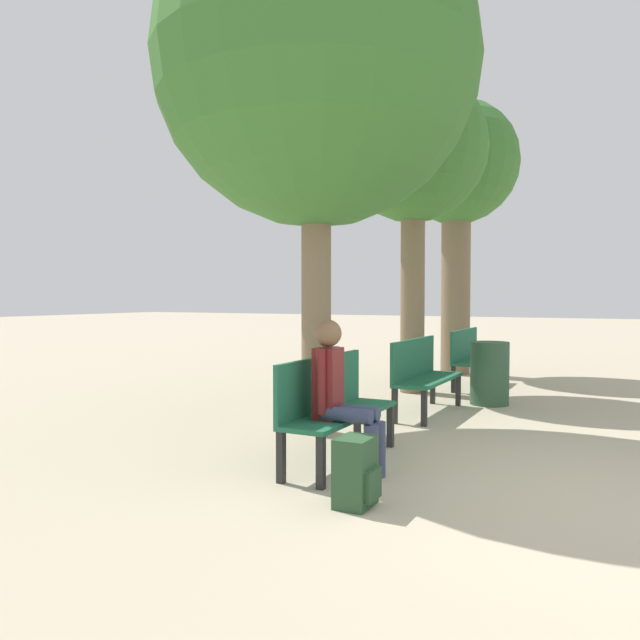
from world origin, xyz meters
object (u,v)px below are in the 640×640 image
backpack (356,472)px  trash_bin (490,373)px  bench_row_2 (471,354)px  tree_row_0 (316,65)px  tree_row_2 (457,171)px  tree_row_1 (413,153)px  person_seated (341,392)px  bench_row_0 (332,402)px  bench_row_1 (422,371)px

backpack → trash_bin: trash_bin is taller
bench_row_2 → trash_bin: bench_row_2 is taller
backpack → trash_bin: (-0.05, 4.64, 0.19)m
backpack → trash_bin: 4.64m
bench_row_2 → tree_row_0: (-0.67, -4.19, 3.41)m
tree_row_0 → tree_row_2: size_ratio=1.10×
tree_row_1 → person_seated: (0.91, -4.54, -2.99)m
bench_row_2 → tree_row_2: tree_row_2 is taller
bench_row_0 → tree_row_2: (-0.67, 6.76, 3.30)m
bench_row_1 → tree_row_2: tree_row_2 is taller
tree_row_0 → person_seated: tree_row_0 is taller
bench_row_2 → person_seated: person_seated is taller
backpack → trash_bin: bearing=90.6°
bench_row_2 → tree_row_1: 3.35m
bench_row_0 → bench_row_2: bearing=90.0°
tree_row_1 → bench_row_0: bearing=-80.9°
bench_row_2 → backpack: bench_row_2 is taller
tree_row_1 → tree_row_2: (-0.00, 2.54, 0.17)m
backpack → tree_row_2: bearing=99.9°
tree_row_0 → tree_row_1: (-0.00, 3.22, -0.27)m
bench_row_2 → tree_row_1: size_ratio=0.33×
bench_row_1 → tree_row_1: size_ratio=0.33×
tree_row_1 → tree_row_2: tree_row_2 is taller
bench_row_0 → tree_row_2: bearing=95.7°
bench_row_2 → person_seated: 5.51m
bench_row_2 → person_seated: size_ratio=1.24×
bench_row_1 → bench_row_0: bearing=-90.0°
bench_row_1 → person_seated: 2.92m
tree_row_1 → trash_bin: 3.54m
tree_row_0 → backpack: size_ratio=11.60×
bench_row_0 → person_seated: size_ratio=1.24×
person_seated → trash_bin: size_ratio=1.50×
backpack → bench_row_1: bearing=100.7°
bench_row_1 → trash_bin: bench_row_1 is taller
bench_row_1 → tree_row_0: bearing=-112.9°
tree_row_0 → bench_row_0: bearing=-55.9°
tree_row_1 → bench_row_2: bearing=55.1°
bench_row_1 → person_seated: person_seated is taller
bench_row_1 → backpack: 3.65m
bench_row_0 → person_seated: 0.42m
tree_row_2 → person_seated: size_ratio=4.01×
tree_row_1 → person_seated: tree_row_1 is taller
bench_row_0 → bench_row_1: (0.00, 2.59, 0.00)m
person_seated → bench_row_1: bearing=94.6°
trash_bin → tree_row_2: bearing=112.7°
bench_row_1 → bench_row_2: (0.00, 2.59, 0.00)m
tree_row_2 → trash_bin: 4.79m
tree_row_0 → trash_bin: bearing=63.9°
bench_row_0 → backpack: (0.67, -0.99, -0.30)m
bench_row_1 → tree_row_0: tree_row_0 is taller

